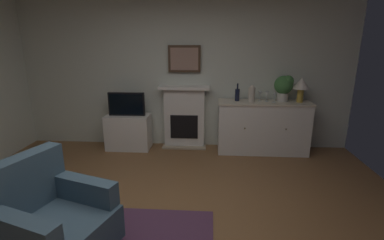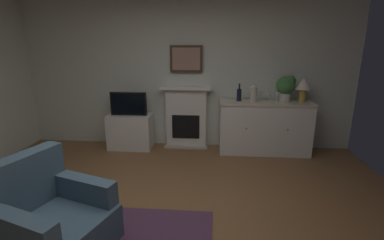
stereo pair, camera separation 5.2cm
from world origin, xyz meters
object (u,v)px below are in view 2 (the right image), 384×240
at_px(vase_decorative, 253,94).
at_px(armchair, 50,219).
at_px(wine_glass_center, 269,94).
at_px(wine_bottle, 239,95).
at_px(wine_glass_left, 262,94).
at_px(tv_cabinet, 131,131).
at_px(potted_plant_small, 286,86).
at_px(fireplace_unit, 186,117).
at_px(wine_glass_right, 277,95).
at_px(sideboard_cabinet, 264,127).
at_px(table_lamp, 304,85).
at_px(tv_set, 128,104).
at_px(framed_picture, 186,59).

relative_size(vase_decorative, armchair, 0.28).
relative_size(wine_glass_center, vase_decorative, 0.59).
xyz_separation_m(wine_bottle, wine_glass_left, (0.37, -0.01, 0.01)).
distance_m(wine_bottle, tv_cabinet, 1.99).
height_order(wine_glass_left, potted_plant_small, potted_plant_small).
xyz_separation_m(fireplace_unit, wine_glass_right, (1.49, -0.23, 0.46)).
bearing_deg(wine_glass_right, wine_glass_left, 160.18).
xyz_separation_m(sideboard_cabinet, wine_glass_right, (0.15, -0.05, 0.56)).
height_order(wine_glass_left, wine_glass_right, same).
xyz_separation_m(vase_decorative, potted_plant_small, (0.53, 0.10, 0.12)).
relative_size(table_lamp, tv_cabinet, 0.53).
bearing_deg(tv_set, tv_cabinet, 90.00).
relative_size(table_lamp, tv_set, 0.65).
relative_size(sideboard_cabinet, vase_decorative, 5.40).
relative_size(tv_set, potted_plant_small, 1.44).
relative_size(wine_glass_left, vase_decorative, 0.59).
xyz_separation_m(sideboard_cabinet, wine_glass_center, (0.04, 0.03, 0.56)).
bearing_deg(table_lamp, sideboard_cabinet, -180.00).
bearing_deg(tv_cabinet, potted_plant_small, 0.66).
bearing_deg(table_lamp, potted_plant_small, 170.05).
height_order(framed_picture, tv_set, framed_picture).
bearing_deg(vase_decorative, tv_cabinet, 178.22).
bearing_deg(vase_decorative, wine_glass_left, 28.44).
height_order(framed_picture, armchair, framed_picture).
relative_size(table_lamp, potted_plant_small, 0.93).
bearing_deg(framed_picture, wine_glass_left, -8.60).
height_order(wine_bottle, tv_cabinet, wine_bottle).
bearing_deg(vase_decorative, fireplace_unit, 168.54).
distance_m(vase_decorative, potted_plant_small, 0.55).
bearing_deg(tv_cabinet, table_lamp, -0.30).
distance_m(tv_cabinet, armchair, 2.67).
xyz_separation_m(wine_bottle, wine_glass_center, (0.48, -0.01, 0.01)).
bearing_deg(tv_cabinet, wine_bottle, 0.66).
distance_m(table_lamp, wine_glass_center, 0.55).
height_order(table_lamp, wine_glass_right, table_lamp).
relative_size(fireplace_unit, wine_glass_center, 6.67).
height_order(table_lamp, potted_plant_small, potted_plant_small).
bearing_deg(armchair, tv_cabinet, 92.20).
xyz_separation_m(tv_set, armchair, (0.10, -2.65, -0.42)).
distance_m(framed_picture, tv_set, 1.25).
bearing_deg(tv_set, table_lamp, 0.16).
relative_size(tv_cabinet, potted_plant_small, 1.74).
height_order(vase_decorative, tv_cabinet, vase_decorative).
relative_size(wine_bottle, wine_glass_right, 1.76).
bearing_deg(wine_glass_right, sideboard_cabinet, 161.51).
height_order(sideboard_cabinet, tv_cabinet, sideboard_cabinet).
xyz_separation_m(table_lamp, wine_glass_right, (-0.42, -0.05, -0.16)).
xyz_separation_m(wine_glass_right, potted_plant_small, (0.16, 0.09, 0.13)).
height_order(wine_glass_center, wine_glass_right, same).
bearing_deg(wine_glass_center, potted_plant_small, 4.06).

